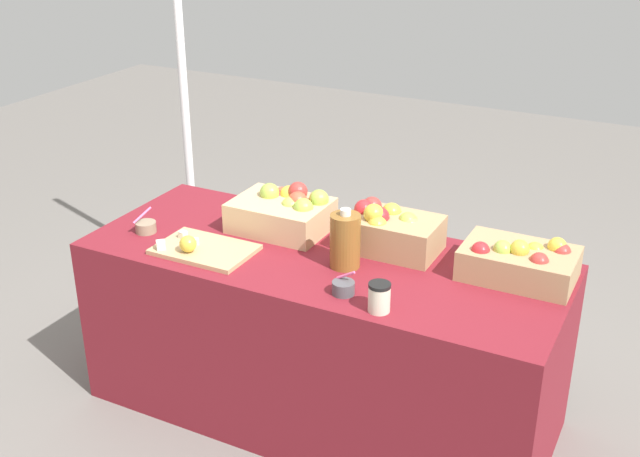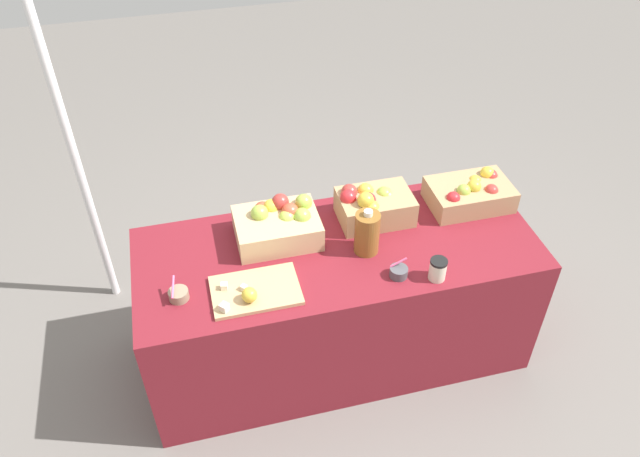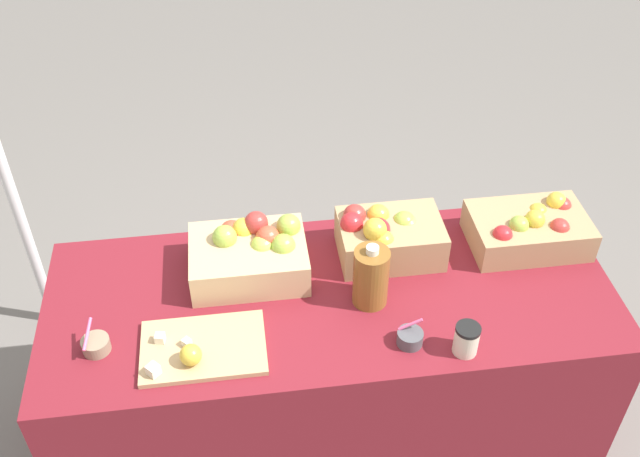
% 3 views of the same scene
% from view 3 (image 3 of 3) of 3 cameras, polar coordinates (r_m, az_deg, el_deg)
% --- Properties ---
extents(ground_plane, '(10.00, 10.00, 0.00)m').
position_cam_3_polar(ground_plane, '(3.03, 0.71, -14.89)').
color(ground_plane, slate).
extents(table, '(1.90, 0.76, 0.74)m').
position_cam_3_polar(table, '(2.73, 0.77, -10.48)').
color(table, maroon).
rests_on(table, ground_plane).
extents(apple_crate_left, '(0.41, 0.27, 0.16)m').
position_cam_3_polar(apple_crate_left, '(2.70, 15.94, 0.01)').
color(apple_crate_left, tan).
rests_on(apple_crate_left, table).
extents(apple_crate_middle, '(0.36, 0.24, 0.20)m').
position_cam_3_polar(apple_crate_middle, '(2.55, 5.16, -0.50)').
color(apple_crate_middle, tan).
rests_on(apple_crate_middle, table).
extents(apple_crate_right, '(0.39, 0.29, 0.19)m').
position_cam_3_polar(apple_crate_right, '(2.50, -5.44, -1.88)').
color(apple_crate_right, tan).
rests_on(apple_crate_right, table).
extents(cutting_board_front, '(0.38, 0.25, 0.09)m').
position_cam_3_polar(cutting_board_front, '(2.30, -9.28, -9.20)').
color(cutting_board_front, tan).
rests_on(cutting_board_front, table).
extents(sample_bowl_near, '(0.08, 0.08, 0.09)m').
position_cam_3_polar(sample_bowl_near, '(2.31, 6.99, -8.39)').
color(sample_bowl_near, '#4C4C51').
rests_on(sample_bowl_near, table).
extents(sample_bowl_mid, '(0.09, 0.10, 0.09)m').
position_cam_3_polar(sample_bowl_mid, '(2.38, -17.00, -8.61)').
color(sample_bowl_mid, gray).
rests_on(sample_bowl_mid, table).
extents(cider_jug, '(0.12, 0.12, 0.23)m').
position_cam_3_polar(cider_jug, '(2.37, 3.97, -3.75)').
color(cider_jug, brown).
rests_on(cider_jug, table).
extents(coffee_cup, '(0.08, 0.08, 0.11)m').
position_cam_3_polar(coffee_cup, '(2.29, 11.29, -8.43)').
color(coffee_cup, beige).
rests_on(coffee_cup, table).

